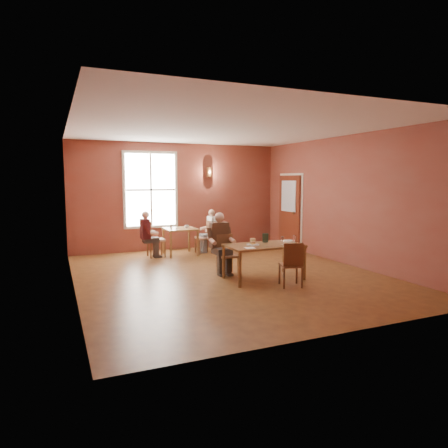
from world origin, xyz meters
name	(u,v)px	position (x,y,z in m)	size (l,w,h in m)	color
ground	(228,275)	(0.00, 0.00, 0.00)	(6.00, 7.00, 0.01)	brown
wall_back	(178,197)	(0.00, 3.50, 1.50)	(6.00, 0.04, 3.00)	brown
wall_front	(341,218)	(0.00, -3.50, 1.50)	(6.00, 0.04, 3.00)	brown
wall_left	(71,207)	(-3.00, 0.00, 1.50)	(0.04, 7.00, 3.00)	brown
wall_right	(345,200)	(3.00, 0.00, 1.50)	(0.04, 7.00, 3.00)	brown
ceiling	(228,128)	(0.00, 0.00, 3.00)	(6.00, 7.00, 0.04)	white
window	(151,190)	(-0.80, 3.45, 1.70)	(1.36, 0.10, 1.96)	white
door	(289,212)	(2.94, 2.30, 1.05)	(0.12, 1.04, 2.10)	maroon
wall_sconce	(209,172)	(0.90, 3.40, 2.20)	(0.16, 0.16, 0.28)	brown
main_table	(264,262)	(0.52, -0.61, 0.35)	(1.49, 0.84, 0.70)	brown
chair_diner_main	(228,255)	(0.02, 0.04, 0.42)	(0.37, 0.37, 0.83)	#3F250C
diner_main	(228,245)	(0.02, 0.01, 0.62)	(0.50, 0.50, 1.25)	#35241B
chair_empty	(291,264)	(0.72, -1.26, 0.42)	(0.37, 0.37, 0.84)	brown
plate_food	(253,244)	(0.29, -0.57, 0.71)	(0.25, 0.25, 0.03)	white
sandwich	(253,242)	(0.32, -0.50, 0.75)	(0.09, 0.08, 0.11)	tan
goblet_b	(294,239)	(1.12, -0.75, 0.79)	(0.07, 0.07, 0.18)	white
goblet_c	(282,240)	(0.83, -0.77, 0.79)	(0.07, 0.07, 0.18)	white
menu_stand	(265,238)	(0.67, -0.38, 0.79)	(0.11, 0.06, 0.19)	#203322
knife	(269,247)	(0.48, -0.87, 0.70)	(0.18, 0.01, 0.00)	silver
napkin	(250,248)	(0.08, -0.85, 0.70)	(0.18, 0.18, 0.01)	silver
side_plate	(289,240)	(1.23, -0.37, 0.71)	(0.17, 0.17, 0.01)	white
sunglasses	(294,244)	(1.05, -0.87, 0.71)	(0.13, 0.04, 0.02)	black
second_table	(180,242)	(-0.24, 2.56, 0.35)	(0.80, 0.80, 0.71)	brown
chair_diner_white	(203,237)	(0.41, 2.56, 0.43)	(0.38, 0.38, 0.87)	#563114
diner_white	(204,232)	(0.44, 2.56, 0.57)	(0.45, 0.45, 1.13)	white
chair_diner_maroon	(156,239)	(-0.89, 2.56, 0.46)	(0.41, 0.41, 0.92)	brown
diner_maroon	(155,235)	(-0.92, 2.56, 0.58)	(0.46, 0.46, 1.15)	maroon
cup_a	(187,227)	(-0.09, 2.50, 0.75)	(0.11, 0.11, 0.09)	silver
cup_b	(171,227)	(-0.46, 2.67, 0.75)	(0.09, 0.09, 0.08)	silver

